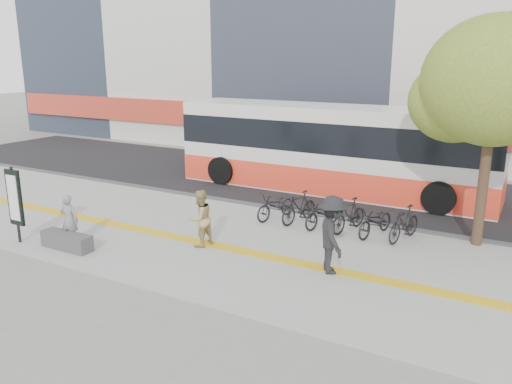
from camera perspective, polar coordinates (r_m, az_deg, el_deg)
The scene contains 13 objects.
ground at distance 14.23m, azimuth -9.58°, elevation -6.86°, with size 120.00×120.00×0.00m, color slate.
sidewalk at distance 15.32m, azimuth -6.08°, elevation -4.96°, with size 40.00×7.00×0.08m, color gray.
tactile_strip at distance 14.93m, azimuth -7.20°, elevation -5.35°, with size 40.00×0.45×0.01m, color gold.
street at distance 21.61m, azimuth 5.45°, elevation 0.93°, with size 40.00×8.00×0.06m, color black.
curb at distance 18.13m, azimuth 0.30°, elevation -1.61°, with size 40.00×0.25×0.14m, color #363739.
bench at distance 15.06m, azimuth -20.31°, elevation -5.13°, with size 1.60×0.45×0.45m, color #363739.
signboard at distance 15.81m, azimuth -25.28°, elevation -0.68°, with size 0.55×0.10×2.20m.
street_tree at distance 15.10m, azimuth 25.02°, elevation 10.85°, with size 4.40×3.80×6.31m.
bus at distance 20.32m, azimuth 8.47°, elevation 4.52°, with size 12.43×2.95×3.31m.
bicycle_row at distance 15.83m, azimuth 8.77°, elevation -2.42°, with size 5.07×1.82×1.01m.
seated_woman at distance 15.19m, azimuth -20.08°, elevation -2.94°, with size 0.53×0.35×1.45m, color black.
pedestrian_tan at distance 14.24m, azimuth -6.24°, elevation -2.95°, with size 0.78×0.61×1.60m, color tan.
pedestrian_dark at distance 12.53m, azimuth 8.47°, elevation -4.74°, with size 1.25×0.72×1.93m, color black.
Camera 1 is at (8.42, -10.21, 5.23)m, focal length 35.93 mm.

